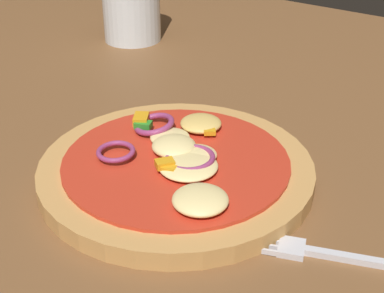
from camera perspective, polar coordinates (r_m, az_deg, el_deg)
name	(u,v)px	position (r m, az deg, el deg)	size (l,w,h in m)	color
dining_table	(164,189)	(0.48, -2.88, -4.29)	(1.38, 1.09, 0.03)	brown
pizza	(179,167)	(0.46, -1.37, -2.04)	(0.22, 0.22, 0.03)	tan
fork	(337,256)	(0.40, 14.46, -10.66)	(0.16, 0.07, 0.01)	silver
beer_glass	(131,2)	(0.77, -6.16, 14.30)	(0.08, 0.08, 0.11)	silver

